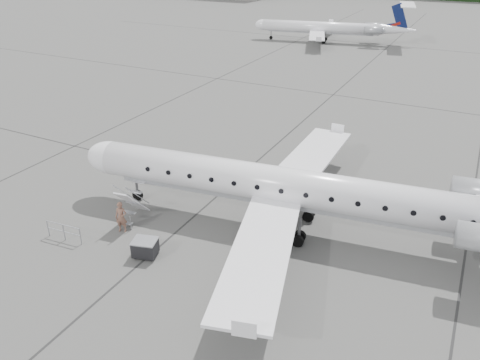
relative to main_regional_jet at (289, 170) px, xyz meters
The scene contains 7 objects.
ground 4.98m from the main_regional_jet, 77.76° to the right, with size 320.00×320.00×0.00m, color #595957.
main_regional_jet is the anchor object (origin of this frame).
airstair 9.31m from the main_regional_jet, 158.07° to the right, with size 0.85×2.23×2.32m, color white, non-canonical shape.
passenger 9.75m from the main_regional_jet, 150.53° to the right, with size 0.67×0.44×1.84m, color brown.
safety_railing 12.79m from the main_regional_jet, 146.86° to the right, with size 2.20×0.08×1.00m, color #95979D, non-canonical shape.
baggage_cart 8.68m from the main_regional_jet, 132.94° to the right, with size 1.20×0.97×1.04m, color black, non-canonical shape.
bg_regional_left 56.11m from the main_regional_jet, 106.76° to the left, with size 23.92×17.23×6.28m, color white, non-canonical shape.
Camera 1 is at (7.32, -18.15, 14.76)m, focal length 35.00 mm.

